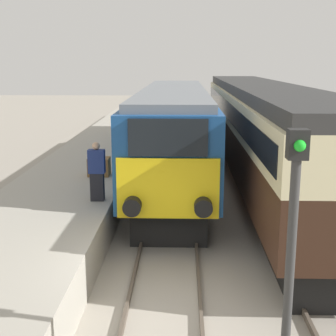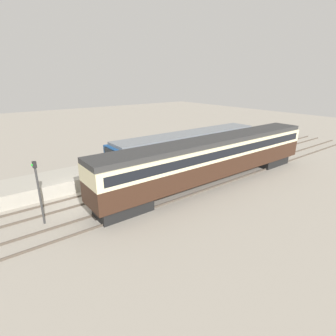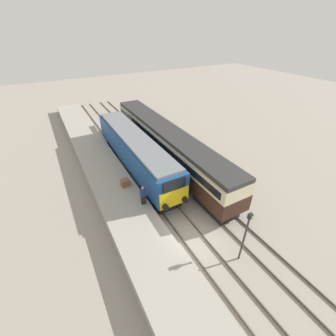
# 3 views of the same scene
# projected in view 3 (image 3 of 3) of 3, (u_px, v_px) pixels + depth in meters

# --- Properties ---
(ground_plane) EXTENTS (120.00, 120.00, 0.00)m
(ground_plane) POSITION_uv_depth(u_px,v_px,m) (192.00, 238.00, 15.90)
(ground_plane) COLOR gray
(platform_left) EXTENTS (3.50, 50.00, 1.04)m
(platform_left) POSITION_uv_depth(u_px,v_px,m) (112.00, 185.00, 20.16)
(platform_left) COLOR #9E998C
(platform_left) RESTS_ON ground_plane
(rails_near_track) EXTENTS (1.51, 60.00, 0.14)m
(rails_near_track) POSITION_uv_depth(u_px,v_px,m) (160.00, 197.00, 19.54)
(rails_near_track) COLOR #4C4238
(rails_near_track) RESTS_ON ground_plane
(rails_far_track) EXTENTS (1.50, 60.00, 0.14)m
(rails_far_track) POSITION_uv_depth(u_px,v_px,m) (192.00, 185.00, 20.92)
(rails_far_track) COLOR #4C4238
(rails_far_track) RESTS_ON ground_plane
(locomotive) EXTENTS (2.70, 15.97, 3.73)m
(locomotive) POSITION_uv_depth(u_px,v_px,m) (135.00, 150.00, 22.36)
(locomotive) COLOR black
(locomotive) RESTS_ON ground_plane
(passenger_carriage) EXTENTS (2.75, 21.19, 3.90)m
(passenger_carriage) POSITION_uv_depth(u_px,v_px,m) (166.00, 142.00, 23.38)
(passenger_carriage) COLOR black
(passenger_carriage) RESTS_ON ground_plane
(person_on_platform) EXTENTS (0.44, 0.26, 1.61)m
(person_on_platform) POSITION_uv_depth(u_px,v_px,m) (143.00, 195.00, 16.97)
(person_on_platform) COLOR black
(person_on_platform) RESTS_ON platform_left
(signal_post) EXTENTS (0.24, 0.28, 3.96)m
(signal_post) POSITION_uv_depth(u_px,v_px,m) (245.00, 234.00, 13.24)
(signal_post) COLOR #333333
(signal_post) RESTS_ON ground_plane
(luggage_crate) EXTENTS (0.70, 0.56, 0.60)m
(luggage_crate) POSITION_uv_depth(u_px,v_px,m) (125.00, 183.00, 19.15)
(luggage_crate) COLOR brown
(luggage_crate) RESTS_ON platform_left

